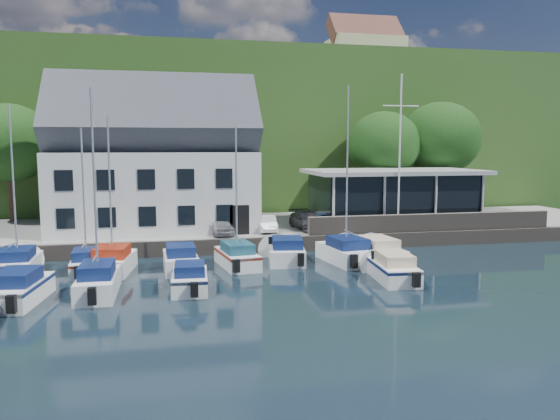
% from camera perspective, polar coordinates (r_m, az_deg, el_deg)
% --- Properties ---
extents(ground, '(180.00, 180.00, 0.00)m').
position_cam_1_polar(ground, '(25.31, 3.08, -9.21)').
color(ground, black).
rests_on(ground, ground).
extents(quay, '(60.00, 13.00, 1.00)m').
position_cam_1_polar(quay, '(41.98, -3.12, -2.10)').
color(quay, gray).
rests_on(quay, ground).
extents(quay_face, '(60.00, 0.30, 1.00)m').
position_cam_1_polar(quay_face, '(35.66, -1.51, -3.68)').
color(quay_face, '#5F554C').
rests_on(quay_face, ground).
extents(hillside, '(160.00, 75.00, 16.00)m').
position_cam_1_polar(hillside, '(85.74, -7.78, 7.39)').
color(hillside, '#2F4F1D').
rests_on(hillside, ground).
extents(field_patch, '(50.00, 30.00, 0.30)m').
position_cam_1_polar(field_patch, '(95.03, -3.30, 12.30)').
color(field_patch, '#576432').
rests_on(field_patch, hillside).
extents(farmhouse, '(10.40, 7.00, 8.20)m').
position_cam_1_polar(farmhouse, '(81.71, 8.85, 15.94)').
color(farmhouse, beige).
rests_on(farmhouse, hillside).
extents(harbor_building, '(14.40, 8.20, 8.70)m').
position_cam_1_polar(harbor_building, '(40.03, -12.92, 4.28)').
color(harbor_building, silver).
rests_on(harbor_building, quay).
extents(club_pavilion, '(13.20, 7.20, 4.10)m').
position_cam_1_polar(club_pavilion, '(43.31, 11.71, 1.44)').
color(club_pavilion, black).
rests_on(club_pavilion, quay).
extents(seawall, '(18.00, 0.50, 1.20)m').
position_cam_1_polar(seawall, '(39.79, 15.63, -1.24)').
color(seawall, '#5F554C').
rests_on(seawall, quay).
extents(car_silver, '(1.77, 3.68, 1.21)m').
position_cam_1_polar(car_silver, '(36.97, -6.25, -1.61)').
color(car_silver, '#A7A7AC').
rests_on(car_silver, quay).
extents(car_white, '(1.43, 3.45, 1.11)m').
position_cam_1_polar(car_white, '(38.04, -1.37, -1.41)').
color(car_white, white).
rests_on(car_white, quay).
extents(car_dgrey, '(2.12, 4.52, 1.28)m').
position_cam_1_polar(car_dgrey, '(39.09, 2.89, -1.08)').
color(car_dgrey, '#2D2D32').
rests_on(car_dgrey, quay).
extents(car_blue, '(2.19, 3.65, 1.17)m').
position_cam_1_polar(car_blue, '(39.46, 4.50, -1.09)').
color(car_blue, '#305893').
rests_on(car_blue, quay).
extents(flagpole, '(2.61, 0.20, 10.87)m').
position_cam_1_polar(flagpole, '(39.25, 12.40, 5.83)').
color(flagpole, silver).
rests_on(flagpole, quay).
extents(tree_0, '(6.75, 6.75, 9.22)m').
position_cam_1_polar(tree_0, '(47.72, -26.40, 4.44)').
color(tree_0, black).
rests_on(tree_0, quay).
extents(tree_1, '(8.16, 8.16, 11.16)m').
position_cam_1_polar(tree_1, '(46.01, -17.41, 5.97)').
color(tree_1, black).
rests_on(tree_1, quay).
extents(tree_2, '(7.38, 7.38, 10.09)m').
position_cam_1_polar(tree_2, '(45.38, -7.83, 5.54)').
color(tree_2, black).
rests_on(tree_2, quay).
extents(tree_4, '(6.55, 6.55, 8.95)m').
position_cam_1_polar(tree_4, '(49.23, 10.77, 4.91)').
color(tree_4, black).
rests_on(tree_4, quay).
extents(tree_5, '(7.21, 7.21, 9.85)m').
position_cam_1_polar(tree_5, '(51.42, 16.35, 5.33)').
color(tree_5, black).
rests_on(tree_5, quay).
extents(boat_r1_0, '(2.26, 6.14, 8.79)m').
position_cam_1_polar(boat_r1_0, '(32.54, -26.05, 1.55)').
color(boat_r1_0, white).
rests_on(boat_r1_0, ground).
extents(boat_r1_1, '(2.06, 5.65, 8.27)m').
position_cam_1_polar(boat_r1_1, '(31.38, -19.82, 1.18)').
color(boat_r1_1, white).
rests_on(boat_r1_1, ground).
extents(boat_r1_2, '(2.92, 6.08, 9.14)m').
position_cam_1_polar(boat_r1_2, '(31.05, -17.34, 2.03)').
color(boat_r1_2, white).
rests_on(boat_r1_2, ground).
extents(boat_r1_3, '(2.17, 5.66, 1.47)m').
position_cam_1_polar(boat_r1_3, '(31.21, -10.35, -4.86)').
color(boat_r1_3, white).
rests_on(boat_r1_3, ground).
extents(boat_r1_4, '(2.77, 6.16, 8.88)m').
position_cam_1_polar(boat_r1_4, '(31.13, -4.58, 2.09)').
color(boat_r1_4, white).
rests_on(boat_r1_4, ground).
extents(boat_r1_5, '(3.14, 5.93, 1.51)m').
position_cam_1_polar(boat_r1_5, '(32.78, 0.68, -4.15)').
color(boat_r1_5, white).
rests_on(boat_r1_5, ground).
extents(boat_r1_6, '(3.19, 6.62, 9.53)m').
position_cam_1_polar(boat_r1_6, '(32.41, 7.01, 2.83)').
color(boat_r1_6, white).
rests_on(boat_r1_6, ground).
extents(boat_r1_7, '(2.78, 6.76, 1.47)m').
position_cam_1_polar(boat_r1_7, '(33.64, 10.03, -4.01)').
color(boat_r1_7, white).
rests_on(boat_r1_7, ground).
extents(boat_r2_0, '(2.85, 6.22, 1.52)m').
position_cam_1_polar(boat_r2_0, '(27.09, -25.70, -7.15)').
color(boat_r2_0, white).
rests_on(boat_r2_0, ground).
extents(boat_r2_1, '(1.93, 6.36, 9.52)m').
position_cam_1_polar(boat_r2_1, '(26.48, -18.80, 1.63)').
color(boat_r2_1, white).
rests_on(boat_r2_1, ground).
extents(boat_r2_2, '(2.11, 5.13, 1.36)m').
position_cam_1_polar(boat_r2_2, '(26.90, -9.41, -6.83)').
color(boat_r2_2, white).
rests_on(boat_r2_2, ground).
extents(boat_r2_4, '(2.51, 6.29, 1.46)m').
position_cam_1_polar(boat_r2_4, '(29.11, 11.67, -5.74)').
color(boat_r2_4, white).
rests_on(boat_r2_4, ground).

